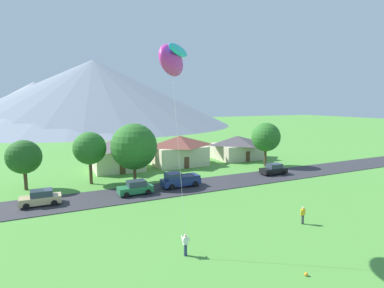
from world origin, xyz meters
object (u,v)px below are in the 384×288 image
Objects in this scene: house_leftmost at (180,150)px; pickup_truck_navy_west_side at (180,179)px; kite_flyer_with_kite at (172,61)px; watcher_person at (303,215)px; tree_left_of_center at (134,147)px; tree_near_left at (266,137)px; tree_center at (90,148)px; parked_car_green_mid_west at (136,188)px; parked_car_black_mid_east at (274,169)px; house_right_center at (237,147)px; house_left_center at (118,153)px; tree_right_of_center at (24,157)px; parked_car_tan_west_end at (41,198)px; soccer_ball at (306,274)px.

house_leftmost reaches higher than pickup_truck_navy_west_side.
watcher_person is at bearing -8.76° from kite_flyer_with_kite.
tree_left_of_center reaches higher than house_leftmost.
house_leftmost is 1.26× the size of tree_near_left.
parked_car_green_mid_west is at bearing -60.45° from tree_center.
parked_car_black_mid_east is at bearing 32.64° from kite_flyer_with_kite.
house_right_center reaches higher than pickup_truck_navy_west_side.
parked_car_black_mid_east is at bearing 2.22° from parked_car_green_mid_west.
tree_center reaches higher than house_left_center.
tree_right_of_center is 3.89× the size of watcher_person.
tree_near_left is 1.48× the size of pickup_truck_navy_west_side.
house_left_center reaches higher than parked_car_tan_west_end.
parked_car_black_mid_east reaches higher than soccer_ball.
house_left_center is 10.03m from tree_left_of_center.
tree_right_of_center is at bearing 176.14° from tree_center.
watcher_person is (10.74, -30.43, -1.92)m from house_left_center.
pickup_truck_navy_west_side is 0.33× the size of kite_flyer_with_kite.
tree_center is (-5.55, 2.47, -0.23)m from tree_left_of_center.
tree_center is 9.64m from parked_car_green_mid_west.
house_right_center is at bearing 66.68° from watcher_person.
kite_flyer_with_kite is (11.80, -21.84, 10.02)m from tree_right_of_center.
house_leftmost reaches higher than watcher_person.
tree_left_of_center reaches higher than parked_car_tan_west_end.
house_left_center is at bearing -179.32° from house_right_center.
house_left_center is 1.29× the size of tree_right_of_center.
tree_near_left is at bearing -2.32° from tree_right_of_center.
watcher_person is (15.98, -23.18, -4.14)m from tree_center.
tree_left_of_center is 1.61× the size of pickup_truck_navy_west_side.
house_left_center is 35.13× the size of soccer_ball.
tree_near_left reaches higher than soccer_ball.
watcher_person is (5.50, -16.32, -0.18)m from pickup_truck_navy_west_side.
tree_right_of_center is 8.54m from parked_car_tan_west_end.
parked_car_black_mid_east is (26.57, -6.71, -4.15)m from tree_center.
house_right_center reaches higher than parked_car_green_mid_west.
house_left_center is 14.97m from parked_car_green_mid_west.
tree_left_of_center reaches higher than tree_near_left.
watcher_person is at bearing -71.38° from pickup_truck_navy_west_side.
house_left_center is 25.74m from tree_near_left.
house_right_center is 29.18m from parked_car_green_mid_west.
house_leftmost is 2.33× the size of parked_car_tan_west_end.
house_right_center reaches higher than watcher_person.
parked_car_green_mid_west is 0.81× the size of pickup_truck_navy_west_side.
watcher_person is (12.20, -1.88, -13.47)m from kite_flyer_with_kite.
parked_car_green_mid_west is (-24.92, -15.10, -1.51)m from house_right_center.
tree_near_left is 1.82× the size of parked_car_black_mid_east.
soccer_ball is (-16.85, -22.97, -0.75)m from parked_car_black_mid_east.
house_right_center is 2.20× the size of parked_car_black_mid_east.
watcher_person is at bearing -70.56° from house_left_center.
parked_car_tan_west_end is (1.86, -7.57, -3.47)m from tree_right_of_center.
tree_center reaches higher than parked_car_black_mid_east.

